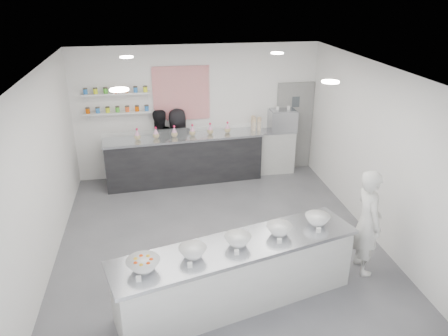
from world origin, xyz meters
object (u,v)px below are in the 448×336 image
at_px(staff_left, 159,145).
at_px(staff_right, 179,144).
at_px(woman_prep, 368,222).
at_px(back_bar, 184,159).
at_px(espresso_machine, 282,120).
at_px(espresso_ledge, 264,152).
at_px(prep_counter, 237,274).

relative_size(staff_left, staff_right, 1.00).
bearing_deg(staff_right, woman_prep, 113.83).
relative_size(back_bar, woman_prep, 2.05).
bearing_deg(back_bar, espresso_machine, 0.90).
xyz_separation_m(back_bar, staff_left, (-0.54, 0.25, 0.28)).
height_order(woman_prep, staff_right, woman_prep).
bearing_deg(woman_prep, espresso_ledge, 10.55).
xyz_separation_m(prep_counter, back_bar, (-0.38, 4.23, 0.07)).
relative_size(prep_counter, espresso_ledge, 2.49).
bearing_deg(prep_counter, woman_prep, -3.68).
bearing_deg(espresso_machine, woman_prep, -87.55).
xyz_separation_m(espresso_ledge, espresso_machine, (0.40, 0.00, 0.75)).
distance_m(woman_prep, staff_left, 5.05).
relative_size(espresso_ledge, espresso_machine, 2.28).
xyz_separation_m(espresso_ledge, woman_prep, (0.57, -4.01, 0.34)).
bearing_deg(prep_counter, back_bar, 79.70).
xyz_separation_m(prep_counter, espresso_ledge, (1.54, 4.44, 0.04)).
xyz_separation_m(back_bar, staff_right, (-0.10, 0.25, 0.28)).
bearing_deg(woman_prep, staff_left, 39.27).
bearing_deg(prep_counter, staff_left, 86.21).
bearing_deg(prep_counter, espresso_machine, 51.06).
bearing_deg(staff_right, espresso_machine, 170.33).
distance_m(prep_counter, woman_prep, 2.19).
height_order(staff_left, staff_right, staff_right).
distance_m(prep_counter, staff_right, 4.52).
bearing_deg(staff_left, staff_right, 156.37).
bearing_deg(staff_left, espresso_machine, 155.62).
bearing_deg(espresso_ledge, prep_counter, -109.09).
bearing_deg(staff_right, prep_counter, 87.33).
height_order(espresso_ledge, staff_left, staff_left).
bearing_deg(espresso_machine, back_bar, -174.75).
xyz_separation_m(woman_prep, staff_left, (-3.03, 4.04, -0.03)).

